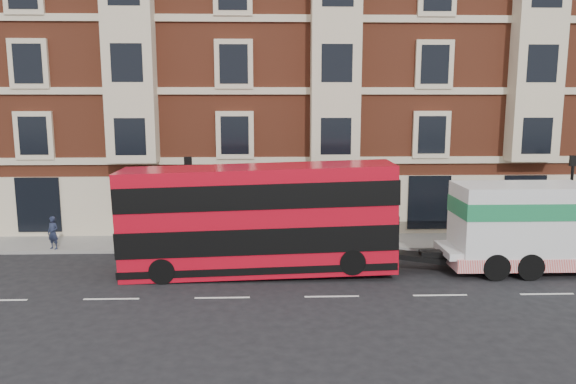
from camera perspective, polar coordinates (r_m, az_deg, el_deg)
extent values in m
plane|color=black|center=(20.93, 4.47, -10.54)|extent=(120.00, 120.00, 0.00)
cube|color=slate|center=(28.04, 2.80, -5.10)|extent=(90.00, 3.00, 0.15)
cube|color=brown|center=(34.67, 2.75, 12.61)|extent=(45.00, 12.00, 18.00)
cylinder|color=black|center=(26.48, -9.99, -1.51)|extent=(0.14, 0.14, 4.00)
cube|color=black|center=(26.16, -10.12, 3.00)|extent=(0.35, 0.15, 0.50)
cylinder|color=black|center=(29.83, 26.70, -1.16)|extent=(0.14, 0.14, 4.00)
cube|color=black|center=(29.54, 27.01, 2.85)|extent=(0.35, 0.15, 0.50)
cube|color=#B70A1B|center=(22.84, -3.07, -2.77)|extent=(10.99, 2.45, 4.32)
cube|color=black|center=(22.98, -3.06, -4.33)|extent=(11.03, 2.51, 1.03)
cube|color=black|center=(22.62, -3.10, 0.02)|extent=(11.03, 2.51, 0.98)
cylinder|color=black|center=(22.62, -12.66, -7.83)|extent=(1.02, 0.31, 1.02)
cylinder|color=black|center=(24.71, -11.70, -6.29)|extent=(1.02, 0.31, 1.02)
cylinder|color=black|center=(22.37, 6.57, -7.06)|extent=(1.02, 0.31, 1.02)
cylinder|color=black|center=(24.48, 5.81, -5.57)|extent=(1.02, 0.31, 1.02)
cube|color=silver|center=(25.86, 24.73, -5.31)|extent=(8.83, 2.26, 0.29)
cube|color=silver|center=(25.06, 22.53, -2.50)|extent=(5.30, 2.45, 2.84)
cube|color=#1A7544|center=(24.97, 22.60, -1.40)|extent=(5.35, 2.49, 0.69)
cube|color=red|center=(25.86, 24.28, -6.07)|extent=(7.85, 2.51, 0.54)
cylinder|color=black|center=(24.50, 23.33, -6.97)|extent=(1.08, 0.39, 1.08)
cylinder|color=black|center=(26.44, 21.31, -5.64)|extent=(1.08, 0.39, 1.08)
cylinder|color=black|center=(23.95, 20.34, -7.15)|extent=(1.08, 0.39, 1.08)
cylinder|color=black|center=(25.93, 18.50, -5.77)|extent=(1.08, 0.39, 1.08)
imported|color=#1C2238|center=(28.51, -22.76, -3.84)|extent=(0.67, 0.56, 1.56)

